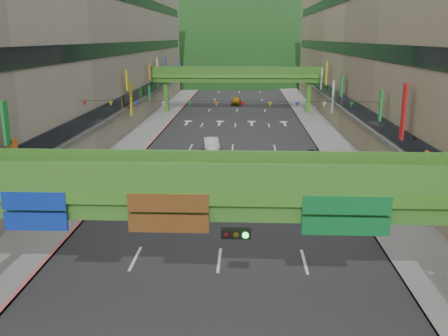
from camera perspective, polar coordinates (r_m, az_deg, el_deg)
road_slab at (r=63.36m, az=1.23°, el=4.30°), size 18.00×140.00×0.02m
sidewalk_left at (r=64.51m, az=-8.62°, el=4.39°), size 4.00×140.00×0.15m
sidewalk_right at (r=64.07m, az=11.14°, el=4.20°), size 4.00×140.00×0.15m
curb_left at (r=64.17m, az=-6.95°, el=4.40°), size 0.20×140.00×0.18m
curb_right at (r=63.81m, az=9.45°, el=4.25°), size 0.20×140.00×0.18m
building_row_left at (r=65.53m, az=-15.93°, el=12.42°), size 12.80×95.00×19.00m
building_row_right at (r=64.78m, az=18.67°, el=12.20°), size 12.80×95.00×19.00m
overpass_near at (r=18.76m, az=1.22°, el=-4.79°), size 28.00×12.27×7.10m
overpass_far at (r=77.55m, az=1.49°, el=10.24°), size 28.00×2.20×7.10m
hill_left at (r=173.45m, az=-3.02°, el=10.92°), size 168.00×140.00×112.00m
hill_right at (r=194.09m, az=9.62°, el=11.14°), size 208.00×176.00×128.00m
bunting_string at (r=42.67m, az=0.69°, el=7.31°), size 26.00×0.36×0.47m
scooter_rider_near at (r=31.44m, az=-4.53°, el=-5.10°), size 0.59×1.60×1.84m
scooter_rider_mid at (r=35.79m, az=-1.11°, el=-2.11°), size 0.96×1.59×2.13m
scooter_rider_far at (r=35.99m, az=-9.15°, el=-2.30°), size 0.94×1.58×2.07m
parked_scooter_row at (r=44.18m, az=10.84°, el=0.11°), size 1.60×11.57×1.08m
car_silver at (r=51.73m, az=-1.48°, el=2.70°), size 2.06×4.41×1.40m
car_yellow at (r=88.04m, az=1.41°, el=7.69°), size 1.77×4.09×1.38m
pedestrian_red at (r=44.63m, az=13.35°, el=0.45°), size 0.82×0.68×1.54m
pedestrian_blue at (r=39.36m, az=14.83°, el=-1.37°), size 0.85×0.56×1.78m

